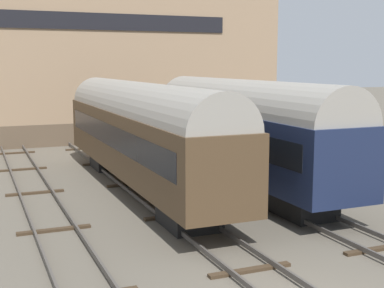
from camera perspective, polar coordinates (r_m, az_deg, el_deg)
train_car_brown at (r=24.86m, az=-5.60°, el=1.58°), size 2.87×18.51×5.11m
train_car_navy at (r=25.34m, az=5.50°, el=1.75°), size 3.07×15.57×5.21m
warehouse_building at (r=45.77m, az=-14.24°, el=11.06°), size 34.16×12.56×16.28m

